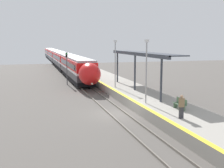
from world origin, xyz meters
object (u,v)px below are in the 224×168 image
(person_waiting, at_px, (181,106))
(lamppost_mid, at_px, (115,61))
(platform_bench, at_px, (180,103))
(lamppost_near, at_px, (146,67))
(train, at_px, (59,58))
(railway_signal, at_px, (67,65))

(person_waiting, xyz_separation_m, lamppost_mid, (-0.44, 14.69, 2.29))
(platform_bench, distance_m, lamppost_near, 4.33)
(platform_bench, height_order, lamppost_mid, lamppost_mid)
(train, bearing_deg, lamppost_mid, -86.63)
(train, distance_m, railway_signal, 33.76)
(railway_signal, bearing_deg, lamppost_near, -76.34)
(platform_bench, height_order, person_waiting, person_waiting)
(train, xyz_separation_m, person_waiting, (2.98, -57.84, -0.41))
(platform_bench, relative_size, person_waiting, 0.93)
(platform_bench, relative_size, lamppost_near, 0.28)
(railway_signal, bearing_deg, platform_bench, -73.73)
(person_waiting, height_order, lamppost_mid, lamppost_mid)
(lamppost_near, bearing_deg, person_waiting, -85.26)
(lamppost_near, relative_size, lamppost_mid, 1.00)
(person_waiting, bearing_deg, platform_bench, 61.64)
(railway_signal, xyz_separation_m, lamppost_near, (4.57, -18.81, 1.19))
(platform_bench, relative_size, railway_signal, 0.33)
(train, height_order, lamppost_near, lamppost_near)
(railway_signal, xyz_separation_m, lamppost_mid, (4.57, -9.46, 1.19))
(platform_bench, bearing_deg, person_waiting, -118.36)
(railway_signal, distance_m, lamppost_mid, 10.58)
(lamppost_near, height_order, lamppost_mid, same)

